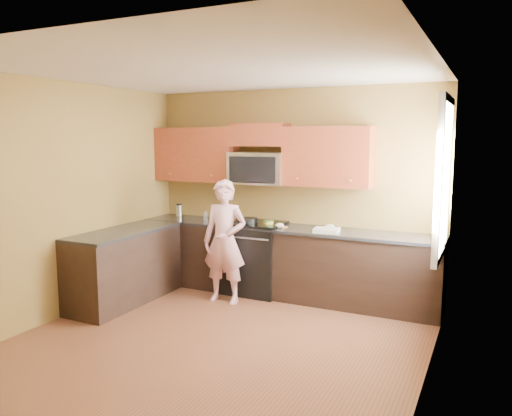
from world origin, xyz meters
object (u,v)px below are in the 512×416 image
Objects in this scene: travel_mug at (179,216)px; butter_tub at (268,226)px; stove at (255,257)px; woman at (225,241)px; microwave at (259,184)px; frying_pan at (248,222)px.

butter_tub is at bearing -7.69° from travel_mug.
stove is at bearing 173.16° from butter_tub.
woman is at bearing -31.43° from travel_mug.
travel_mug is at bearing 177.56° from microwave.
microwave is at bearing 75.05° from frying_pan.
microwave reaches higher than travel_mug.
travel_mug reaches higher than frying_pan.
microwave is at bearing 70.16° from woman.
stove is at bearing 66.98° from woman.
stove is 5.22× the size of travel_mug.
travel_mug reaches higher than stove.
microwave is 0.95m from woman.
butter_tub reaches higher than stove.
woman is at bearing -107.27° from stove.
microwave reaches higher than butter_tub.
microwave is 1.42m from travel_mug.
travel_mug is at bearing 179.52° from frying_pan.
microwave reaches higher than stove.
stove is at bearing -90.00° from microwave.
woman is (-0.16, -0.65, -0.68)m from microwave.
frying_pan is at bearing -176.62° from butter_tub.
microwave is at bearing -2.44° from travel_mug.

